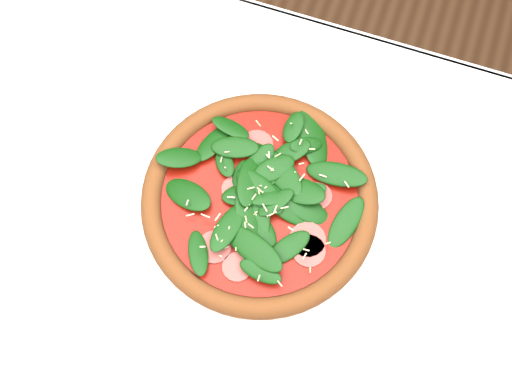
% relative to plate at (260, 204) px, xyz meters
% --- Properties ---
extents(ground, '(6.00, 6.00, 0.00)m').
position_rel_plate_xyz_m(ground, '(-0.04, -0.09, -0.76)').
color(ground, brown).
rests_on(ground, ground).
extents(dining_table, '(1.21, 0.81, 0.75)m').
position_rel_plate_xyz_m(dining_table, '(-0.04, -0.09, -0.11)').
color(dining_table, silver).
rests_on(dining_table, ground).
extents(plate, '(0.36, 0.36, 0.02)m').
position_rel_plate_xyz_m(plate, '(0.00, 0.00, 0.00)').
color(plate, white).
rests_on(plate, dining_table).
extents(pizza, '(0.41, 0.41, 0.04)m').
position_rel_plate_xyz_m(pizza, '(0.00, 0.00, 0.02)').
color(pizza, '#985D24').
rests_on(pizza, plate).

